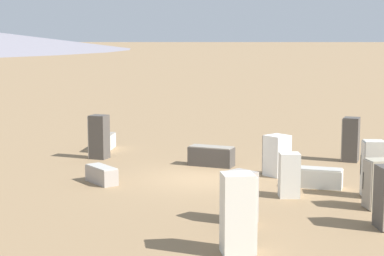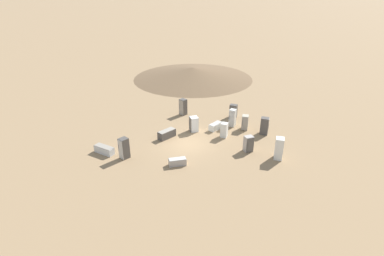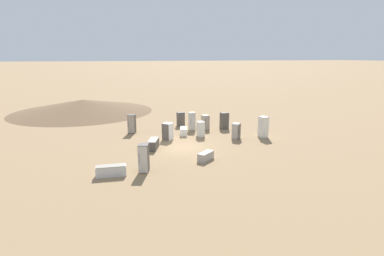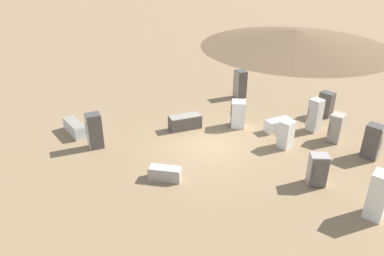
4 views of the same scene
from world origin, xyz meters
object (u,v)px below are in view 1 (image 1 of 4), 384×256
(discarded_fridge_2, at_px, (350,139))
(discarded_fridge_0, at_px, (238,214))
(discarded_fridge_12, at_px, (101,175))
(discarded_fridge_5, at_px, (99,137))
(discarded_fridge_7, at_px, (319,178))
(discarded_fridge_10, at_px, (104,142))
(discarded_fridge_9, at_px, (277,155))
(discarded_fridge_6, at_px, (211,156))
(discarded_fridge_13, at_px, (378,184))
(discarded_fridge_4, at_px, (241,197))
(discarded_fridge_8, at_px, (289,175))
(discarded_fridge_1, at_px, (372,169))

(discarded_fridge_2, bearing_deg, discarded_fridge_0, 175.69)
(discarded_fridge_2, xyz_separation_m, discarded_fridge_12, (-4.13, 9.66, -0.61))
(discarded_fridge_5, height_order, discarded_fridge_7, discarded_fridge_5)
(discarded_fridge_10, bearing_deg, discarded_fridge_12, 103.36)
(discarded_fridge_5, bearing_deg, discarded_fridge_9, -95.61)
(discarded_fridge_0, bearing_deg, discarded_fridge_6, 173.24)
(discarded_fridge_2, bearing_deg, discarded_fridge_13, -166.22)
(discarded_fridge_4, height_order, discarded_fridge_6, discarded_fridge_4)
(discarded_fridge_4, bearing_deg, discarded_fridge_12, -0.41)
(discarded_fridge_2, xyz_separation_m, discarded_fridge_10, (2.55, 10.57, -0.57))
(discarded_fridge_2, distance_m, discarded_fridge_4, 10.14)
(discarded_fridge_8, distance_m, discarded_fridge_10, 11.19)
(discarded_fridge_0, xyz_separation_m, discarded_fridge_4, (2.63, -0.23, -0.26))
(discarded_fridge_8, bearing_deg, discarded_fridge_1, -1.64)
(discarded_fridge_2, height_order, discarded_fridge_8, discarded_fridge_2)
(discarded_fridge_7, bearing_deg, discarded_fridge_0, -8.09)
(discarded_fridge_5, bearing_deg, discarded_fridge_8, -112.99)
(discarded_fridge_6, relative_size, discarded_fridge_9, 1.26)
(discarded_fridge_5, distance_m, discarded_fridge_10, 2.16)
(discarded_fridge_7, height_order, discarded_fridge_12, discarded_fridge_7)
(discarded_fridge_5, height_order, discarded_fridge_10, discarded_fridge_5)
(discarded_fridge_9, relative_size, discarded_fridge_12, 1.03)
(discarded_fridge_8, xyz_separation_m, discarded_fridge_12, (1.85, 6.33, -0.42))
(discarded_fridge_2, relative_size, discarded_fridge_4, 1.27)
(discarded_fridge_5, distance_m, discarded_fridge_7, 9.84)
(discarded_fridge_0, height_order, discarded_fridge_6, discarded_fridge_0)
(discarded_fridge_6, xyz_separation_m, discarded_fridge_12, (-3.10, 3.91, -0.09))
(discarded_fridge_4, xyz_separation_m, discarded_fridge_9, (6.00, -1.67, 0.04))
(discarded_fridge_10, bearing_deg, discarded_fridge_0, 116.37)
(discarded_fridge_7, relative_size, discarded_fridge_12, 1.12)
(discarded_fridge_6, bearing_deg, discarded_fridge_0, -156.13)
(discarded_fridge_5, xyz_separation_m, discarded_fridge_6, (-1.49, -4.72, -0.53))
(discarded_fridge_10, relative_size, discarded_fridge_12, 1.30)
(discarded_fridge_8, bearing_deg, discarded_fridge_6, 114.26)
(discarded_fridge_6, bearing_deg, discarded_fridge_4, -153.51)
(discarded_fridge_7, bearing_deg, discarded_fridge_4, -18.37)
(discarded_fridge_13, bearing_deg, discarded_fridge_9, 18.50)
(discarded_fridge_4, bearing_deg, discarded_fridge_5, -14.71)
(discarded_fridge_10, bearing_deg, discarded_fridge_4, 121.61)
(discarded_fridge_0, height_order, discarded_fridge_13, discarded_fridge_0)
(discarded_fridge_9, bearing_deg, discarded_fridge_1, -91.15)
(discarded_fridge_5, height_order, discarded_fridge_6, discarded_fridge_5)
(discarded_fridge_0, distance_m, discarded_fridge_7, 7.50)
(discarded_fridge_10, bearing_deg, discarded_fridge_8, 135.95)
(discarded_fridge_6, xyz_separation_m, discarded_fridge_9, (-1.77, -2.39, 0.37))
(discarded_fridge_1, bearing_deg, discarded_fridge_8, 93.74)
(discarded_fridge_4, bearing_deg, discarded_fridge_2, -74.92)
(discarded_fridge_0, relative_size, discarded_fridge_10, 1.02)
(discarded_fridge_7, xyz_separation_m, discarded_fridge_9, (1.87, 1.26, 0.42))
(discarded_fridge_4, distance_m, discarded_fridge_5, 10.75)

